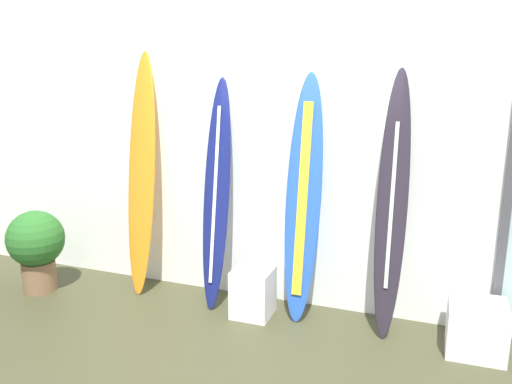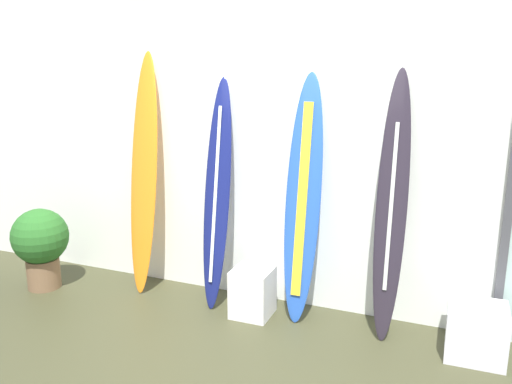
{
  "view_description": "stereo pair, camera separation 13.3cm",
  "coord_description": "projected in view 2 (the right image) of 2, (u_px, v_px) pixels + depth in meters",
  "views": [
    {
      "loc": [
        1.33,
        -2.86,
        2.01
      ],
      "look_at": [
        -0.09,
        0.95,
        1.01
      ],
      "focal_mm": 37.2,
      "sensor_mm": 36.0,
      "label": 1
    },
    {
      "loc": [
        1.45,
        -2.81,
        2.01
      ],
      "look_at": [
        -0.09,
        0.95,
        1.01
      ],
      "focal_mm": 37.2,
      "sensor_mm": 36.0,
      "label": 2
    }
  ],
  "objects": [
    {
      "name": "surfboard_charcoal",
      "position": [
        391.0,
        209.0,
        3.85
      ],
      "size": [
        0.24,
        0.41,
        1.98
      ],
      "color": "#29222D",
      "rests_on": "ground"
    },
    {
      "name": "display_block_left",
      "position": [
        476.0,
        331.0,
        3.7
      ],
      "size": [
        0.4,
        0.4,
        0.37
      ],
      "color": "silver",
      "rests_on": "ground"
    },
    {
      "name": "wall_back",
      "position": [
        282.0,
        138.0,
        4.38
      ],
      "size": [
        7.2,
        0.2,
        2.8
      ],
      "primitive_type": "cube",
      "color": "white",
      "rests_on": "ground"
    },
    {
      "name": "surfboard_navy",
      "position": [
        217.0,
        196.0,
        4.35
      ],
      "size": [
        0.24,
        0.41,
        1.9
      ],
      "color": "navy",
      "rests_on": "ground"
    },
    {
      "name": "display_block_center",
      "position": [
        253.0,
        292.0,
        4.29
      ],
      "size": [
        0.31,
        0.31,
        0.39
      ],
      "color": "white",
      "rests_on": "ground"
    },
    {
      "name": "surfboard_cobalt",
      "position": [
        303.0,
        202.0,
        4.11
      ],
      "size": [
        0.28,
        0.37,
        1.94
      ],
      "color": "blue",
      "rests_on": "ground"
    },
    {
      "name": "potted_plant",
      "position": [
        41.0,
        242.0,
        4.77
      ],
      "size": [
        0.5,
        0.5,
        0.74
      ],
      "color": "brown",
      "rests_on": "ground"
    },
    {
      "name": "surfboard_sunset",
      "position": [
        144.0,
        175.0,
        4.61
      ],
      "size": [
        0.27,
        0.36,
        2.11
      ],
      "color": "orange",
      "rests_on": "ground"
    },
    {
      "name": "ground",
      "position": [
        215.0,
        374.0,
        3.55
      ],
      "size": [
        8.0,
        8.0,
        0.04
      ],
      "primitive_type": "cube",
      "color": "#3B3B25"
    }
  ]
}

